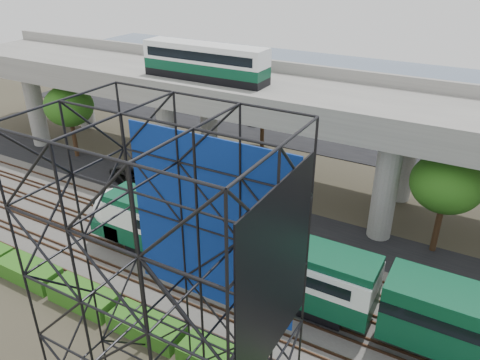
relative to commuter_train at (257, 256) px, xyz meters
The scene contains 13 objects.
ground 6.00m from the commuter_train, 157.69° to the right, with size 140.00×140.00×0.00m, color #474233.
ballast_bed 5.61m from the commuter_train, behind, with size 90.00×12.00×0.20m, color slate.
service_road 10.20m from the commuter_train, 119.83° to the left, with size 90.00×5.00×0.08m, color black.
parking_lot 32.49m from the commuter_train, 98.66° to the left, with size 90.00×18.00×0.08m, color black.
harbor_water 54.30m from the commuter_train, 95.16° to the left, with size 140.00×40.00×0.03m, color #475A75.
rail_tracks 5.52m from the commuter_train, behind, with size 90.00×9.52×0.16m.
commuter_train is the anchor object (origin of this frame).
overpass 15.94m from the commuter_train, 111.27° to the left, with size 80.00×12.00×12.40m.
scaffold_tower 11.06m from the commuter_train, 82.97° to the right, with size 9.36×6.36×15.00m.
hedge_strip 7.75m from the commuter_train, 121.55° to the right, with size 34.60×1.80×1.20m.
trees 17.29m from the commuter_train, 123.96° to the left, with size 40.94×16.94×7.69m.
suv 19.03m from the commuter_train, 155.86° to the left, with size 2.43×5.28×1.47m, color black.
parked_cars 32.01m from the commuter_train, 97.61° to the left, with size 38.95×9.52×1.26m.
Camera 1 is at (15.67, -19.30, 20.12)m, focal length 35.00 mm.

